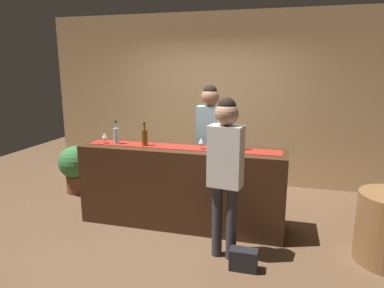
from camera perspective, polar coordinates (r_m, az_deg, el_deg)
The scene contains 13 objects.
ground_plane at distance 4.63m, azimuth -1.65°, elevation -12.96°, with size 10.00×10.00×0.00m, color brown.
back_wall at distance 6.04m, azimuth 3.54°, elevation 7.38°, with size 6.00×0.12×2.90m, color tan.
bar_counter at distance 4.43m, azimuth -1.70°, elevation -6.99°, with size 2.58×0.60×1.02m, color #3D2314.
counter_runner_cloth at distance 4.29m, azimuth -1.74°, elevation -0.51°, with size 2.45×0.28×0.01m, color maroon.
wine_bottle_amber at distance 4.38m, azimuth -7.84°, elevation 1.12°, with size 0.07×0.07×0.30m.
wine_bottle_clear at distance 4.55m, azimuth -12.42°, elevation 1.38°, with size 0.07×0.07×0.30m.
wine_bottle_green at distance 4.16m, azimuth 8.17°, elevation 0.52°, with size 0.07×0.07×0.30m.
wine_glass_near_customer at distance 4.15m, azimuth 1.54°, elevation 0.51°, with size 0.07×0.07×0.14m.
wine_glass_mid_counter at distance 4.61m, azimuth -14.30°, elevation 1.34°, with size 0.07×0.07×0.14m.
bartender at distance 4.77m, azimuth 2.93°, elevation 1.80°, with size 0.34×0.25×1.77m.
customer_sipping at distance 3.51m, azimuth 5.58°, elevation -2.93°, with size 0.37×0.25×1.71m.
potted_plant_tall at distance 5.86m, azimuth -18.72°, elevation -3.45°, with size 0.52×0.52×0.77m.
handbag at distance 3.68m, azimuth 8.52°, elevation -18.40°, with size 0.28×0.14×0.22m, color black.
Camera 1 is at (1.23, -3.99, 2.00)m, focal length 32.21 mm.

